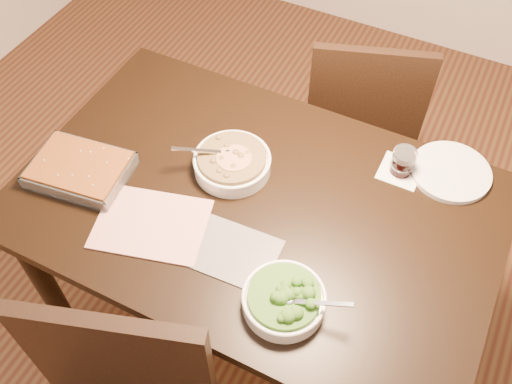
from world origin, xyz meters
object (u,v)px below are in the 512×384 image
at_px(table, 256,220).
at_px(wine_tumbler, 403,161).
at_px(baking_dish, 80,169).
at_px(chair_far, 361,114).
at_px(stew_bowl, 232,162).
at_px(broccoli_bowl, 284,300).
at_px(dinner_plate, 451,172).

height_order(table, wine_tumbler, wine_tumbler).
relative_size(baking_dish, chair_far, 0.35).
distance_m(stew_bowl, wine_tumbler, 0.51).
xyz_separation_m(broccoli_bowl, dinner_plate, (0.27, 0.63, -0.02)).
bearing_deg(baking_dish, table, 8.14).
bearing_deg(wine_tumbler, dinner_plate, 23.04).
distance_m(baking_dish, wine_tumbler, 0.97).
xyz_separation_m(table, baking_dish, (-0.52, -0.15, 0.12)).
relative_size(dinner_plate, chair_far, 0.27).
bearing_deg(stew_bowl, broccoli_bowl, -46.13).
xyz_separation_m(broccoli_bowl, chair_far, (-0.12, 1.00, -0.28)).
bearing_deg(baking_dish, stew_bowl, 21.89).
xyz_separation_m(table, stew_bowl, (-0.12, 0.08, 0.13)).
bearing_deg(wine_tumbler, table, -138.77).
height_order(wine_tumbler, dinner_plate, wine_tumbler).
bearing_deg(dinner_plate, table, -143.27).
relative_size(stew_bowl, baking_dish, 0.77).
height_order(stew_bowl, dinner_plate, stew_bowl).
bearing_deg(dinner_plate, chair_far, 135.78).
xyz_separation_m(broccoli_bowl, baking_dish, (-0.73, 0.12, -0.00)).
relative_size(stew_bowl, chair_far, 0.27).
relative_size(table, broccoli_bowl, 5.75).
distance_m(broccoli_bowl, wine_tumbler, 0.58).
bearing_deg(table, dinner_plate, 36.73).
height_order(table, broccoli_bowl, broccoli_bowl).
xyz_separation_m(stew_bowl, baking_dish, (-0.40, -0.22, -0.01)).
distance_m(broccoli_bowl, dinner_plate, 0.68).
height_order(broccoli_bowl, baking_dish, broccoli_bowl).
distance_m(table, stew_bowl, 0.19).
relative_size(stew_bowl, broccoli_bowl, 0.99).
distance_m(table, baking_dish, 0.55).
height_order(wine_tumbler, chair_far, chair_far).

